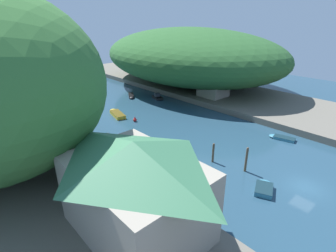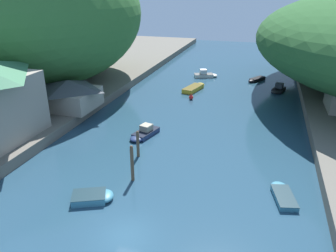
{
  "view_description": "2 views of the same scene",
  "coord_description": "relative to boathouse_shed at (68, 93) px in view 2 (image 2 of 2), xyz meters",
  "views": [
    {
      "loc": [
        -30.62,
        -8.03,
        19.41
      ],
      "look_at": [
        -1.62,
        23.2,
        1.46
      ],
      "focal_mm": 28.0,
      "sensor_mm": 36.0,
      "label": 1
    },
    {
      "loc": [
        8.39,
        -17.08,
        16.73
      ],
      "look_at": [
        -1.75,
        16.52,
        1.76
      ],
      "focal_mm": 35.0,
      "sensor_mm": 36.0,
      "label": 2
    }
  ],
  "objects": [
    {
      "name": "boat_open_rowboat",
      "position": [
        12.81,
        -16.86,
        -2.94
      ],
      "size": [
        3.93,
        3.16,
        0.64
      ],
      "rotation": [
        0.0,
        0.0,
        5.14
      ],
      "color": "teal",
      "rests_on": "water_surface"
    },
    {
      "name": "boathouse_shed",
      "position": [
        0.0,
        0.0,
        0.0
      ],
      "size": [
        7.89,
        6.82,
        3.9
      ],
      "color": "gray",
      "rests_on": "left_bank"
    },
    {
      "name": "mooring_post_second",
      "position": [
        13.52,
        -8.5,
        -1.76
      ],
      "size": [
        0.32,
        0.32,
        2.97
      ],
      "color": "brown",
      "rests_on": "water_surface"
    },
    {
      "name": "boat_moored_right",
      "position": [
        13.96,
        17.5,
        -2.9
      ],
      "size": [
        3.25,
        6.53,
        0.72
      ],
      "rotation": [
        0.0,
        0.0,
        6.04
      ],
      "color": "gold",
      "rests_on": "water_surface"
    },
    {
      "name": "boat_red_skiff",
      "position": [
        14.2,
        26.5,
        -2.78
      ],
      "size": [
        4.97,
        3.43,
        1.58
      ],
      "rotation": [
        0.0,
        0.0,
        5.08
      ],
      "color": "silver",
      "rests_on": "water_surface"
    },
    {
      "name": "boat_yellow_tender",
      "position": [
        12.3,
        -3.61,
        -2.84
      ],
      "size": [
        2.82,
        4.86,
        1.34
      ],
      "rotation": [
        0.0,
        0.0,
        2.88
      ],
      "color": "navy",
      "rests_on": "water_surface"
    },
    {
      "name": "mooring_post_nearest",
      "position": [
        14.76,
        -13.03,
        -1.43
      ],
      "size": [
        0.32,
        0.32,
        3.63
      ],
      "color": "brown",
      "rests_on": "water_surface"
    },
    {
      "name": "person_on_quay",
      "position": [
        0.98,
        -8.2,
        -1.04
      ],
      "size": [
        0.33,
        0.43,
        1.69
      ],
      "rotation": [
        0.0,
        0.0,
        1.25
      ],
      "color": "#282D3D",
      "rests_on": "left_bank"
    },
    {
      "name": "channel_buoy_near",
      "position": [
        14.59,
        11.76,
        -2.84
      ],
      "size": [
        0.71,
        0.71,
        1.06
      ],
      "color": "red",
      "rests_on": "water_surface"
    },
    {
      "name": "boat_navy_launch",
      "position": [
        23.95,
        26.16,
        -2.94
      ],
      "size": [
        3.4,
        4.49,
        0.64
      ],
      "rotation": [
        0.0,
        0.0,
        2.59
      ],
      "color": "black",
      "rests_on": "water_surface"
    },
    {
      "name": "boat_near_quay",
      "position": [
        28.15,
        -11.72,
        -3.02
      ],
      "size": [
        2.44,
        4.42,
        0.48
      ],
      "rotation": [
        0.0,
        0.0,
        0.24
      ],
      "color": "teal",
      "rests_on": "water_surface"
    },
    {
      "name": "boat_cabin_cruiser",
      "position": [
        28.01,
        20.3,
        -2.83
      ],
      "size": [
        2.69,
        4.24,
        1.42
      ],
      "rotation": [
        0.0,
        0.0,
        2.87
      ],
      "color": "black",
      "rests_on": "water_surface"
    },
    {
      "name": "water_surface",
      "position": [
        17.11,
        9.86,
        -3.26
      ],
      "size": [
        130.0,
        130.0,
        0.0
      ],
      "primitive_type": "plane",
      "color": "#234256",
      "rests_on": "ground"
    },
    {
      "name": "left_bank",
      "position": [
        -8.2,
        9.86,
        -2.64
      ],
      "size": [
        22.0,
        120.0,
        1.24
      ],
      "color": "#666056",
      "rests_on": "ground"
    },
    {
      "name": "hillside_left",
      "position": [
        -9.3,
        11.0,
        9.18
      ],
      "size": [
        28.22,
        39.51,
        22.4
      ],
      "color": "#387033",
      "rests_on": "left_bank"
    }
  ]
}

